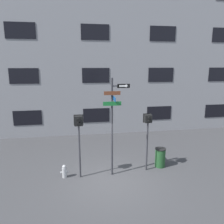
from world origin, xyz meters
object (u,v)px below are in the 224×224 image
object	(u,v)px
pedestrian_signal_left	(79,128)
pedestrian_signal_right	(148,127)
street_sign_pole	(113,119)
trash_bin	(160,157)
fire_hydrant	(64,171)

from	to	relation	value
pedestrian_signal_left	pedestrian_signal_right	size ratio (longest dim) A/B	1.04
street_sign_pole	pedestrian_signal_right	bearing A→B (deg)	5.98
pedestrian_signal_right	trash_bin	distance (m)	1.92
fire_hydrant	street_sign_pole	bearing A→B (deg)	-2.28
pedestrian_signal_left	fire_hydrant	distance (m)	2.17
street_sign_pole	fire_hydrant	size ratio (longest dim) A/B	7.49
pedestrian_signal_left	trash_bin	bearing A→B (deg)	6.08
trash_bin	fire_hydrant	bearing A→B (deg)	-175.96
trash_bin	pedestrian_signal_left	bearing A→B (deg)	-173.92
street_sign_pole	pedestrian_signal_right	size ratio (longest dim) A/B	1.60
street_sign_pole	pedestrian_signal_right	xyz separation A→B (m)	(1.68, 0.18, -0.49)
pedestrian_signal_right	fire_hydrant	xyz separation A→B (m)	(-3.94, -0.09, -1.92)
fire_hydrant	trash_bin	xyz separation A→B (m)	(4.74, 0.33, 0.19)
street_sign_pole	pedestrian_signal_right	world-z (taller)	street_sign_pole
pedestrian_signal_right	trash_bin	xyz separation A→B (m)	(0.80, 0.25, -1.73)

